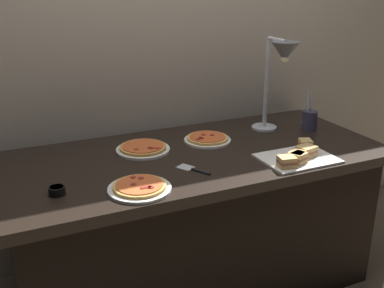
% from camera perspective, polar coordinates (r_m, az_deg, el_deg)
% --- Properties ---
extents(ground_plane, '(8.00, 8.00, 0.00)m').
position_cam_1_polar(ground_plane, '(2.62, 0.10, -16.83)').
color(ground_plane, brown).
extents(back_wall, '(4.40, 0.04, 2.40)m').
position_cam_1_polar(back_wall, '(2.58, -4.59, 11.71)').
color(back_wall, tan).
rests_on(back_wall, ground_plane).
extents(buffet_table, '(1.90, 0.84, 0.76)m').
position_cam_1_polar(buffet_table, '(2.41, 0.11, -9.50)').
color(buffet_table, black).
rests_on(buffet_table, ground_plane).
extents(heat_lamp, '(0.15, 0.29, 0.51)m').
position_cam_1_polar(heat_lamp, '(2.45, 10.93, 9.96)').
color(heat_lamp, '#B7BABF').
rests_on(heat_lamp, buffet_table).
extents(pizza_plate_front, '(0.26, 0.26, 0.03)m').
position_cam_1_polar(pizza_plate_front, '(1.88, -6.50, -5.36)').
color(pizza_plate_front, white).
rests_on(pizza_plate_front, buffet_table).
extents(pizza_plate_center, '(0.27, 0.27, 0.03)m').
position_cam_1_polar(pizza_plate_center, '(2.29, -6.06, -0.54)').
color(pizza_plate_center, white).
rests_on(pizza_plate_center, buffet_table).
extents(pizza_plate_raised_stand, '(0.24, 0.24, 0.03)m').
position_cam_1_polar(pizza_plate_raised_stand, '(2.41, 1.92, 0.62)').
color(pizza_plate_raised_stand, white).
rests_on(pizza_plate_raised_stand, buffet_table).
extents(sandwich_platter, '(0.35, 0.26, 0.06)m').
position_cam_1_polar(sandwich_platter, '(2.21, 12.98, -1.47)').
color(sandwich_platter, white).
rests_on(sandwich_platter, buffet_table).
extents(sauce_cup_near, '(0.07, 0.07, 0.03)m').
position_cam_1_polar(sauce_cup_near, '(1.91, -16.34, -5.49)').
color(sauce_cup_near, black).
rests_on(sauce_cup_near, buffet_table).
extents(utensil_holder, '(0.08, 0.08, 0.23)m').
position_cam_1_polar(utensil_holder, '(2.65, 14.29, 2.93)').
color(utensil_holder, '#383347').
rests_on(utensil_holder, buffet_table).
extents(serving_spatula, '(0.11, 0.16, 0.01)m').
position_cam_1_polar(serving_spatula, '(2.06, 0.10, -3.15)').
color(serving_spatula, '#B7BABF').
rests_on(serving_spatula, buffet_table).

